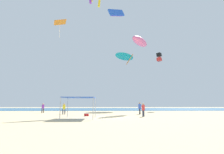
# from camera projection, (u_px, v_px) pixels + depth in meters

# --- Properties ---
(ground) EXTENTS (110.00, 110.00, 0.10)m
(ground) POSITION_uv_depth(u_px,v_px,m) (108.00, 118.00, 20.07)
(ground) COLOR #D1BA8C
(ocean_strip) EXTENTS (110.00, 24.33, 0.03)m
(ocean_strip) POSITION_uv_depth(u_px,v_px,m) (107.00, 109.00, 49.36)
(ocean_strip) COLOR #28608C
(ocean_strip) RESTS_ON ground
(canopy_tent) EXTENTS (3.29, 3.35, 2.24)m
(canopy_tent) POSITION_uv_depth(u_px,v_px,m) (80.00, 98.00, 18.96)
(canopy_tent) COLOR #B2B2B7
(canopy_tent) RESTS_ON ground
(person_near_tent) EXTENTS (0.39, 0.39, 1.65)m
(person_near_tent) POSITION_uv_depth(u_px,v_px,m) (143.00, 109.00, 21.51)
(person_near_tent) COLOR #33384C
(person_near_tent) RESTS_ON ground
(person_leftmost) EXTENTS (0.42, 0.45, 1.77)m
(person_leftmost) POSITION_uv_depth(u_px,v_px,m) (140.00, 107.00, 26.17)
(person_leftmost) COLOR black
(person_leftmost) RESTS_ON ground
(person_central) EXTENTS (0.39, 0.39, 1.65)m
(person_central) POSITION_uv_depth(u_px,v_px,m) (43.00, 107.00, 29.52)
(person_central) COLOR brown
(person_central) RESTS_ON ground
(person_rightmost) EXTENTS (0.43, 0.39, 1.64)m
(person_rightmost) POSITION_uv_depth(u_px,v_px,m) (64.00, 108.00, 25.84)
(person_rightmost) COLOR #33384C
(person_rightmost) RESTS_ON ground
(cooler_box) EXTENTS (0.57, 0.37, 0.35)m
(cooler_box) POSITION_uv_depth(u_px,v_px,m) (86.00, 115.00, 22.23)
(cooler_box) COLOR red
(cooler_box) RESTS_ON ground
(kite_box_black) EXTENTS (1.47, 1.47, 2.20)m
(kite_box_black) POSITION_uv_depth(u_px,v_px,m) (159.00, 57.00, 45.06)
(kite_box_black) COLOR black
(kite_parafoil_blue) EXTENTS (3.89, 3.34, 2.95)m
(kite_parafoil_blue) POSITION_uv_depth(u_px,v_px,m) (116.00, 13.00, 37.58)
(kite_parafoil_blue) COLOR blue
(kite_delta_teal) EXTENTS (6.39, 6.38, 3.90)m
(kite_delta_teal) POSITION_uv_depth(u_px,v_px,m) (124.00, 55.00, 44.34)
(kite_delta_teal) COLOR teal
(kite_diamond_orange) EXTENTS (2.89, 2.93, 3.50)m
(kite_diamond_orange) POSITION_uv_depth(u_px,v_px,m) (60.00, 23.00, 35.00)
(kite_diamond_orange) COLOR orange
(kite_inflatable_pink) EXTENTS (5.02, 5.79, 2.28)m
(kite_inflatable_pink) POSITION_uv_depth(u_px,v_px,m) (140.00, 41.00, 35.89)
(kite_inflatable_pink) COLOR pink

